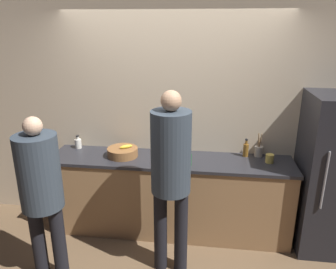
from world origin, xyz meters
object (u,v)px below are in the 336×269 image
Objects in this scene: cup_yellow at (270,159)px; refrigerator at (333,175)px; fruit_bowl at (123,152)px; bottle_clear at (78,143)px; bottle_green at (188,159)px; utensil_crock at (259,151)px; bottle_amber at (246,149)px; person_left at (41,187)px; person_center at (171,168)px.

refrigerator is at bearing -6.58° from cup_yellow.
fruit_bowl is 2.17× the size of bottle_clear.
bottle_green reaches higher than bottle_clear.
bottle_green is 0.89m from cup_yellow.
bottle_amber is (-0.14, -0.02, 0.01)m from utensil_crock.
bottle_clear is (-2.13, -0.02, -0.00)m from utensil_crock.
cup_yellow is (-0.65, 0.07, 0.12)m from refrigerator.
person_left is 10.24× the size of bottle_clear.
bottle_clear is (-1.36, 0.33, -0.01)m from bottle_green.
bottle_amber is (0.75, 0.83, -0.10)m from person_center.
refrigerator is 0.66m from cup_yellow.
person_left is at bearing -84.75° from bottle_clear.
refrigerator reaches higher than person_left.
person_center is at bearing -132.32° from bottle_amber.
fruit_bowl is at bearing -16.81° from bottle_clear.
fruit_bowl is 1.63m from cup_yellow.
refrigerator is 2.91m from person_left.
bottle_clear is (-1.98, 0.00, -0.02)m from bottle_amber.
person_left is 7.78× the size of bottle_amber.
cup_yellow is at bearing 173.42° from refrigerator.
bottle_clear is (-0.60, 0.18, 0.01)m from fruit_bowl.
bottle_green is (0.76, -0.15, 0.02)m from fruit_bowl.
cup_yellow is (0.24, -0.15, -0.03)m from bottle_amber.
fruit_bowl is at bearing -172.70° from bottle_amber.
person_center is at bearing -34.03° from bottle_clear.
person_left is 1.05m from fruit_bowl.
refrigerator reaches higher than cup_yellow.
person_center is 1.49m from bottle_clear.
fruit_bowl is 1.40m from bottle_amber.
refrigerator reaches higher than bottle_clear.
utensil_crock is at bearing 43.49° from person_center.
refrigerator is 1.05× the size of person_left.
person_left reaches higher than bottle_amber.
refrigerator is 2.28m from fruit_bowl.
utensil_crock is 0.20m from cup_yellow.
bottle_amber is 0.29m from cup_yellow.
fruit_bowl is at bearing 178.85° from refrigerator.
person_left is 2.18m from bottle_amber.
bottle_amber is 1.32× the size of bottle_clear.
bottle_green is 1.87× the size of cup_yellow.
utensil_crock is (0.90, 0.85, -0.11)m from person_center.
utensil_crock is at bearing 9.66° from bottle_amber.
refrigerator is at bearing 4.07° from bottle_green.
bottle_clear is (-0.10, 1.10, 0.00)m from person_left.
fruit_bowl is at bearing 61.56° from person_left.
utensil_crock is 1.54× the size of bottle_green.
bottle_green is at bearing -168.16° from cup_yellow.
bottle_green is at bearing -155.28° from utensil_crock.
fruit_bowl is at bearing -172.47° from utensil_crock.
bottle_amber is 2.22× the size of cup_yellow.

